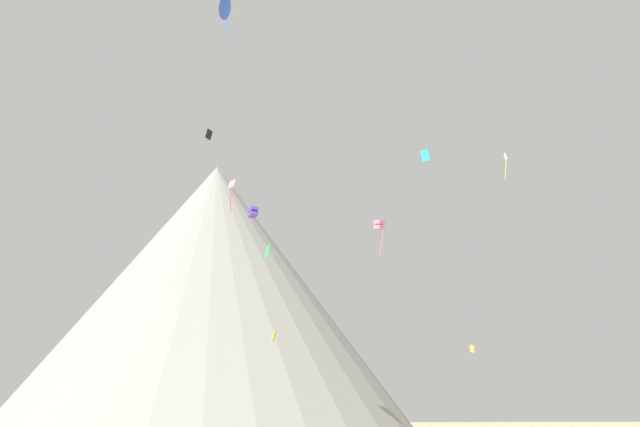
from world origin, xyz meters
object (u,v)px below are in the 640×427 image
kite_pink_high (231,187)px  kite_blue_high (226,8)px  kite_rainbow_high (379,225)px  kite_teal_high (425,155)px  kite_gold_low (472,349)px  kite_white_high (505,161)px  kite_black_high (209,134)px  kite_indigo_high (253,212)px  kite_green_mid (267,252)px  rock_massif (214,300)px  kite_yellow_low (274,336)px

kite_pink_high → kite_blue_high: bearing=-175.8°
kite_rainbow_high → kite_pink_high: bearing=170.3°
kite_teal_high → kite_gold_low: bearing=127.7°
kite_rainbow_high → kite_white_high: bearing=-57.3°
kite_gold_low → kite_pink_high: 41.85m
kite_black_high → kite_white_high: kite_black_high is taller
kite_black_high → kite_teal_high: kite_black_high is taller
kite_indigo_high → kite_green_mid: bearing=68.8°
kite_green_mid → kite_teal_high: size_ratio=1.09×
kite_green_mid → kite_gold_low: (28.04, 19.44, -8.80)m
rock_massif → kite_black_high: 51.52m
kite_yellow_low → kite_teal_high: kite_teal_high is taller
kite_white_high → kite_pink_high: size_ratio=0.92×
kite_green_mid → kite_pink_high: 8.05m
kite_pink_high → kite_rainbow_high: bearing=-52.4°
kite_black_high → kite_indigo_high: (5.60, 5.63, -8.36)m
kite_yellow_low → kite_teal_high: size_ratio=1.06×
rock_massif → kite_white_high: (38.38, -52.84, 10.02)m
kite_gold_low → kite_pink_high: bearing=-34.7°
kite_blue_high → kite_pink_high: kite_blue_high is taller
kite_blue_high → kite_yellow_low: kite_blue_high is taller
rock_massif → kite_white_high: 66.07m
kite_black_high → kite_pink_high: bearing=-77.0°
rock_massif → kite_black_high: bearing=-87.7°
kite_rainbow_high → kite_yellow_low: kite_rainbow_high is taller
kite_green_mid → kite_blue_high: kite_blue_high is taller
kite_green_mid → kite_gold_low: size_ratio=1.41×
kite_pink_high → kite_gold_low: bearing=-49.3°
rock_massif → kite_blue_high: 75.47m
kite_yellow_low → kite_black_high: bearing=-0.9°
rock_massif → kite_rainbow_high: 53.88m
kite_black_high → kite_blue_high: 24.14m
rock_massif → kite_yellow_low: size_ratio=57.01×
kite_pink_high → kite_teal_high: bearing=-80.5°
kite_yellow_low → kite_teal_high: 28.34m
kite_white_high → kite_rainbow_high: bearing=124.9°
kite_blue_high → kite_black_high: bearing=27.7°
kite_blue_high → kite_yellow_low: 39.72m
kite_teal_high → kite_white_high: size_ratio=0.43×
kite_gold_low → kite_pink_high: size_ratio=0.31×
rock_massif → kite_teal_high: rock_massif is taller
kite_teal_high → kite_pink_high: (-21.67, -1.33, -4.75)m
kite_yellow_low → kite_teal_high: bearing=116.5°
kite_teal_high → kite_white_high: 12.55m
kite_yellow_low → kite_green_mid: bearing=58.1°
kite_gold_low → kite_white_high: (0.88, -15.58, 21.53)m
kite_black_high → kite_gold_low: size_ratio=1.20×
kite_rainbow_high → kite_gold_low: kite_rainbow_high is taller
kite_black_high → kite_teal_high: 27.05m
kite_indigo_high → kite_rainbow_high: bearing=134.4°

